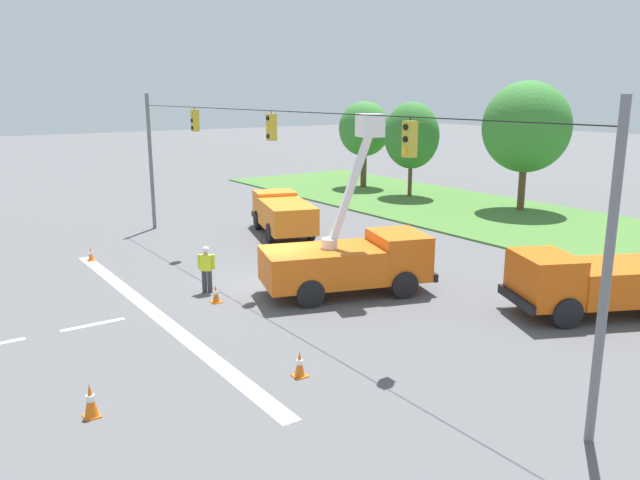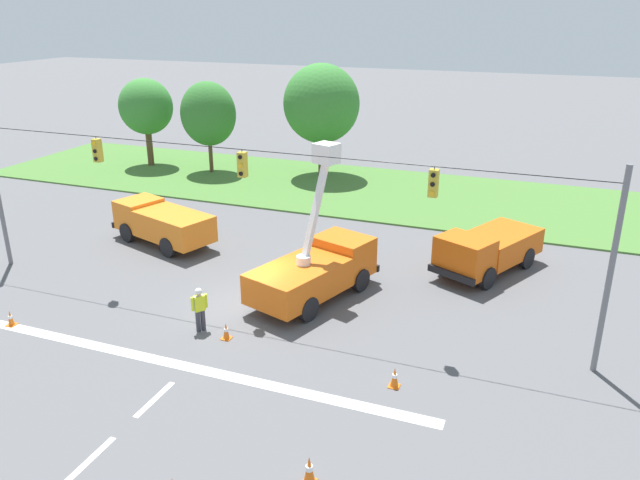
# 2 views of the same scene
# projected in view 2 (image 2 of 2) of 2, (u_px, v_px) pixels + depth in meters

# --- Properties ---
(ground_plane) EXTENTS (200.00, 200.00, 0.00)m
(ground_plane) POSITION_uv_depth(u_px,v_px,m) (252.00, 308.00, 25.68)
(ground_plane) COLOR #565659
(grass_verge) EXTENTS (56.00, 12.00, 0.10)m
(grass_verge) POSITION_uv_depth(u_px,v_px,m) (375.00, 192.00, 41.36)
(grass_verge) COLOR #477533
(grass_verge) RESTS_ON ground
(lane_markings) EXTENTS (17.60, 15.25, 0.01)m
(lane_markings) POSITION_uv_depth(u_px,v_px,m) (164.00, 390.00, 20.18)
(lane_markings) COLOR silver
(lane_markings) RESTS_ON ground
(signal_gantry) EXTENTS (26.20, 0.33, 7.20)m
(signal_gantry) POSITION_uv_depth(u_px,v_px,m) (248.00, 205.00, 24.10)
(signal_gantry) COLOR slate
(signal_gantry) RESTS_ON ground
(tree_far_west) EXTENTS (4.10, 3.75, 6.62)m
(tree_far_west) POSITION_uv_depth(u_px,v_px,m) (146.00, 107.00, 46.47)
(tree_far_west) COLOR brown
(tree_far_west) RESTS_ON ground
(tree_west) EXTENTS (4.09, 3.59, 6.64)m
(tree_west) POSITION_uv_depth(u_px,v_px,m) (208.00, 114.00, 44.62)
(tree_west) COLOR brown
(tree_west) RESTS_ON ground
(tree_centre) EXTENTS (5.36, 5.16, 7.96)m
(tree_centre) POSITION_uv_depth(u_px,v_px,m) (321.00, 104.00, 43.43)
(tree_centre) COLOR brown
(tree_centre) RESTS_ON ground
(utility_truck_bucket_lift) EXTENTS (4.27, 6.64, 6.51)m
(utility_truck_bucket_lift) POSITION_uv_depth(u_px,v_px,m) (316.00, 268.00, 26.20)
(utility_truck_bucket_lift) COLOR orange
(utility_truck_bucket_lift) RESTS_ON ground
(utility_truck_support_near) EXTENTS (6.34, 3.95, 2.01)m
(utility_truck_support_near) POSITION_uv_depth(u_px,v_px,m) (162.00, 222.00, 32.18)
(utility_truck_support_near) COLOR orange
(utility_truck_support_near) RESTS_ON ground
(utility_truck_support_far) EXTENTS (4.71, 6.34, 2.11)m
(utility_truck_support_far) POSITION_uv_depth(u_px,v_px,m) (487.00, 249.00, 28.77)
(utility_truck_support_far) COLOR #D6560F
(utility_truck_support_far) RESTS_ON ground
(road_worker) EXTENTS (0.43, 0.54, 1.77)m
(road_worker) POSITION_uv_depth(u_px,v_px,m) (200.00, 307.00, 23.55)
(road_worker) COLOR #383842
(road_worker) RESTS_ON ground
(traffic_cone_foreground_right) EXTENTS (0.36, 0.36, 0.71)m
(traffic_cone_foreground_right) POSITION_uv_depth(u_px,v_px,m) (395.00, 377.00, 20.26)
(traffic_cone_foreground_right) COLOR orange
(traffic_cone_foreground_right) RESTS_ON ground
(traffic_cone_mid_left) EXTENTS (0.36, 0.36, 0.82)m
(traffic_cone_mid_left) POSITION_uv_depth(u_px,v_px,m) (309.00, 470.00, 16.16)
(traffic_cone_mid_left) COLOR orange
(traffic_cone_mid_left) RESTS_ON ground
(traffic_cone_mid_right) EXTENTS (0.36, 0.36, 0.65)m
(traffic_cone_mid_right) POSITION_uv_depth(u_px,v_px,m) (226.00, 331.00, 23.19)
(traffic_cone_mid_right) COLOR orange
(traffic_cone_mid_right) RESTS_ON ground
(traffic_cone_lane_edge_a) EXTENTS (0.36, 0.36, 0.62)m
(traffic_cone_lane_edge_a) POSITION_uv_depth(u_px,v_px,m) (10.00, 318.00, 24.17)
(traffic_cone_lane_edge_a) COLOR orange
(traffic_cone_lane_edge_a) RESTS_ON ground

